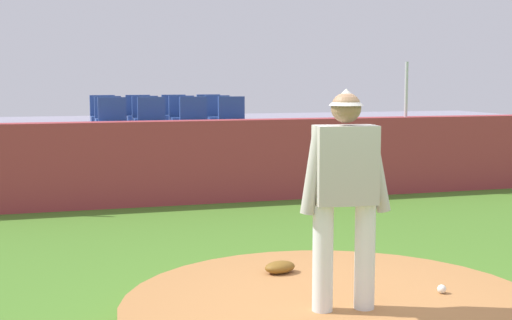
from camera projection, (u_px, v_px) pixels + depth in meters
The scene contains 19 objects.
pitchers_mound at pixel (335, 317), 5.66m from camera, with size 3.42×3.42×0.25m, color #AC723F.
pitcher at pixel (345, 183), 5.34m from camera, with size 0.72×0.30×1.69m.
baseball at pixel (442, 289), 5.86m from camera, with size 0.07×0.07×0.07m, color white.
fielding_glove at pixel (280, 267), 6.48m from camera, with size 0.30×0.20×0.11m, color brown.
brick_barrier at pixel (184, 162), 11.54m from camera, with size 16.88×0.40×1.36m, color #A1363B.
fence_post_right at pixel (406, 89), 12.55m from camera, with size 0.06×0.06×0.97m, color silver.
bleacher_platform at pixel (159, 151), 14.08m from camera, with size 16.34×4.44×1.21m, color gray.
stadium_chair_0 at pixel (113, 118), 12.10m from camera, with size 0.48×0.44×0.50m.
stadium_chair_1 at pixel (152, 117), 12.29m from camera, with size 0.48×0.44×0.50m.
stadium_chair_2 at pixel (194, 116), 12.48m from camera, with size 0.48×0.44×0.50m.
stadium_chair_3 at pixel (233, 116), 12.66m from camera, with size 0.48×0.44×0.50m.
stadium_chair_4 at pixel (108, 115), 12.95m from camera, with size 0.48×0.44×0.50m.
stadium_chair_5 at pixel (146, 115), 13.13m from camera, with size 0.48×0.44×0.50m.
stadium_chair_6 at pixel (183, 114), 13.32m from camera, with size 0.48×0.44×0.50m.
stadium_chair_7 at pixel (218, 113), 13.56m from camera, with size 0.48×0.44×0.50m.
stadium_chair_8 at pixel (103, 113), 13.79m from camera, with size 0.48×0.44×0.50m.
stadium_chair_9 at pixel (139, 112), 13.97m from camera, with size 0.48×0.44×0.50m.
stadium_chair_10 at pixel (175, 112), 14.18m from camera, with size 0.48×0.44×0.50m.
stadium_chair_11 at pixel (210, 112), 14.41m from camera, with size 0.48×0.44×0.50m.
Camera 1 is at (-2.18, -5.07, 2.01)m, focal length 49.72 mm.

